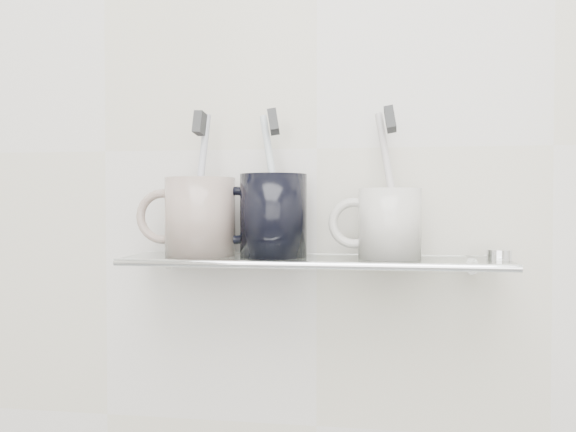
% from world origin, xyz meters
% --- Properties ---
extents(wall_back, '(2.50, 0.00, 2.50)m').
position_xyz_m(wall_back, '(0.00, 1.10, 1.25)').
color(wall_back, silver).
rests_on(wall_back, ground).
extents(shelf_glass, '(0.50, 0.12, 0.01)m').
position_xyz_m(shelf_glass, '(0.00, 1.04, 1.10)').
color(shelf_glass, silver).
rests_on(shelf_glass, wall_back).
extents(shelf_rail, '(0.50, 0.01, 0.01)m').
position_xyz_m(shelf_rail, '(0.00, 0.98, 1.10)').
color(shelf_rail, silver).
rests_on(shelf_rail, shelf_glass).
extents(bracket_left, '(0.02, 0.03, 0.02)m').
position_xyz_m(bracket_left, '(-0.21, 1.09, 1.09)').
color(bracket_left, silver).
rests_on(bracket_left, wall_back).
extents(bracket_right, '(0.02, 0.03, 0.02)m').
position_xyz_m(bracket_right, '(0.21, 1.09, 1.09)').
color(bracket_right, silver).
rests_on(bracket_right, wall_back).
extents(mug_left, '(0.10, 0.10, 0.11)m').
position_xyz_m(mug_left, '(-0.15, 1.04, 1.15)').
color(mug_left, silver).
rests_on(mug_left, shelf_glass).
extents(mug_left_handle, '(0.08, 0.01, 0.08)m').
position_xyz_m(mug_left_handle, '(-0.21, 1.04, 1.15)').
color(mug_left_handle, silver).
rests_on(mug_left_handle, mug_left).
extents(toothbrush_left, '(0.02, 0.04, 0.19)m').
position_xyz_m(toothbrush_left, '(-0.15, 1.04, 1.20)').
color(toothbrush_left, '#A7AABA').
rests_on(toothbrush_left, mug_left).
extents(bristles_left, '(0.02, 0.03, 0.03)m').
position_xyz_m(bristles_left, '(-0.15, 1.04, 1.28)').
color(bristles_left, '#313234').
rests_on(bristles_left, toothbrush_left).
extents(mug_center, '(0.12, 0.12, 0.11)m').
position_xyz_m(mug_center, '(-0.05, 1.04, 1.16)').
color(mug_center, black).
rests_on(mug_center, shelf_glass).
extents(mug_center_handle, '(0.08, 0.01, 0.08)m').
position_xyz_m(mug_center_handle, '(-0.10, 1.04, 1.16)').
color(mug_center_handle, black).
rests_on(mug_center_handle, mug_center).
extents(toothbrush_center, '(0.05, 0.05, 0.19)m').
position_xyz_m(toothbrush_center, '(-0.05, 1.04, 1.20)').
color(toothbrush_center, silver).
rests_on(toothbrush_center, mug_center).
extents(bristles_center, '(0.02, 0.03, 0.04)m').
position_xyz_m(bristles_center, '(-0.05, 1.04, 1.28)').
color(bristles_center, '#313234').
rests_on(bristles_center, toothbrush_center).
extents(mug_right, '(0.11, 0.11, 0.09)m').
position_xyz_m(mug_right, '(0.10, 1.04, 1.15)').
color(mug_right, silver).
rests_on(mug_right, shelf_glass).
extents(mug_right_handle, '(0.07, 0.01, 0.07)m').
position_xyz_m(mug_right_handle, '(0.05, 1.04, 1.15)').
color(mug_right_handle, silver).
rests_on(mug_right_handle, mug_right).
extents(toothbrush_right, '(0.04, 0.06, 0.19)m').
position_xyz_m(toothbrush_right, '(0.10, 1.04, 1.20)').
color(toothbrush_right, '#C0B2AA').
rests_on(toothbrush_right, mug_right).
extents(bristles_right, '(0.02, 0.03, 0.04)m').
position_xyz_m(bristles_right, '(0.10, 1.04, 1.28)').
color(bristles_right, '#313234').
rests_on(bristles_right, toothbrush_right).
extents(chrome_cap, '(0.03, 0.03, 0.01)m').
position_xyz_m(chrome_cap, '(0.24, 1.04, 1.11)').
color(chrome_cap, silver).
rests_on(chrome_cap, shelf_glass).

